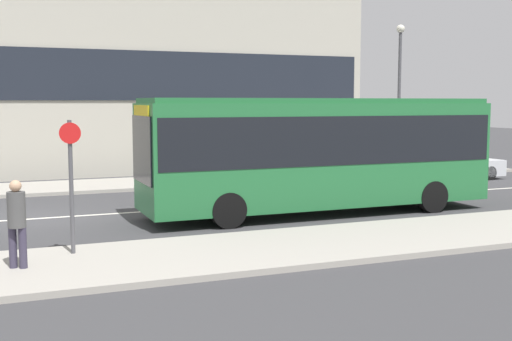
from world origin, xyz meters
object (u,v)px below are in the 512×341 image
Objects in this scene: parked_car_1 at (451,165)px; street_lamp at (399,83)px; city_bus at (319,148)px; pedestrian_near_stop at (17,218)px; parked_car_0 at (341,169)px; bus_stop_sign at (71,176)px.

parked_car_1 is 0.66× the size of street_lamp.
city_bus reaches higher than pedestrian_near_stop.
bus_stop_sign is (-11.46, -8.81, 1.15)m from parked_car_0.
city_bus is at bearing 22.50° from bus_stop_sign.
pedestrian_near_stop is (-17.81, -9.37, 0.49)m from parked_car_1.
city_bus is 6.19× the size of pedestrian_near_stop.
parked_car_1 is at bearing 55.20° from pedestrian_near_stop.
parked_car_0 is 5.38m from street_lamp.
city_bus is at bearing 52.10° from pedestrian_near_stop.
city_bus reaches higher than bus_stop_sign.
bus_stop_sign is at bearing -142.45° from parked_car_0.
bus_stop_sign is at bearing -157.31° from city_bus.
city_bus is 7.13m from parked_car_0.
parked_car_0 is 1.61× the size of bus_stop_sign.
parked_car_0 is 0.69× the size of street_lamp.
pedestrian_near_stop is 1.55m from bus_stop_sign.
pedestrian_near_stop is at bearing -142.95° from bus_stop_sign.
parked_car_1 is 2.54× the size of pedestrian_near_stop.
pedestrian_near_stop is at bearing -142.50° from parked_car_0.
bus_stop_sign reaches higher than pedestrian_near_stop.
parked_car_0 is at bearing 55.06° from city_bus.
pedestrian_near_stop is (-8.54, -3.92, -0.86)m from city_bus.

